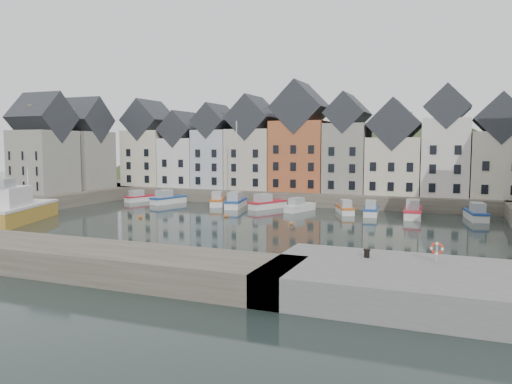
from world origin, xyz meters
The scene contains 21 objects.
ground centered at (0.00, 0.00, 0.00)m, with size 260.00×260.00×0.00m, color black.
far_quay centered at (0.00, 30.00, 1.00)m, with size 90.00×16.00×2.00m, color #4C473A.
left_quay centered at (-37.00, 3.00, 1.00)m, with size 14.00×54.00×2.00m, color #4C473A.
near_quay centered at (22.00, -20.00, 1.00)m, with size 18.00×10.00×2.00m, color #60605E.
hillside centered at (0.02, 56.00, -17.96)m, with size 153.60×70.40×64.00m.
far_terrace centered at (3.21, 28.00, 8.88)m, with size 72.37×8.16×17.78m.
left_terrace centered at (-36.00, 13.50, 8.88)m, with size 7.65×17.00×15.69m.
mooring_buoys centered at (-4.00, 5.33, 0.15)m, with size 20.50×5.50×0.50m.
boat_a centered at (-25.36, 19.09, 0.64)m, with size 3.47×5.88×2.16m.
boat_b centered at (-19.29, 18.07, 0.74)m, with size 3.54×6.80×2.50m.
boat_c centered at (-10.76, 18.90, 0.74)m, with size 4.34×6.71×2.47m.
boat_d centered at (-6.97, 17.49, 0.86)m, with size 3.57×7.26×13.31m.
boat_e centered at (-2.18, 18.18, 0.73)m, with size 4.47×6.68×2.47m.
boat_f centered at (3.21, 17.12, 0.66)m, with size 3.40×6.05×2.22m.
boat_g centered at (9.78, 17.22, 0.65)m, with size 3.82×5.96×2.19m.
boat_h centered at (13.40, 16.97, 0.67)m, with size 2.50×6.07×2.27m.
boat_i centered at (18.84, 16.61, 0.80)m, with size 2.61×7.12×2.69m.
boat_j centered at (26.45, 17.64, 0.74)m, with size 3.09×6.75×2.50m.
large_vessel centered at (-25.43, -6.04, 1.63)m, with size 7.91×13.81×6.95m.
mooring_bollard centered at (18.67, -17.90, 2.31)m, with size 0.48×0.48×0.56m.
life_ring_post centered at (23.03, -17.64, 2.86)m, with size 0.80×0.17×1.30m.
Camera 1 is at (24.07, -50.88, 9.45)m, focal length 35.00 mm.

